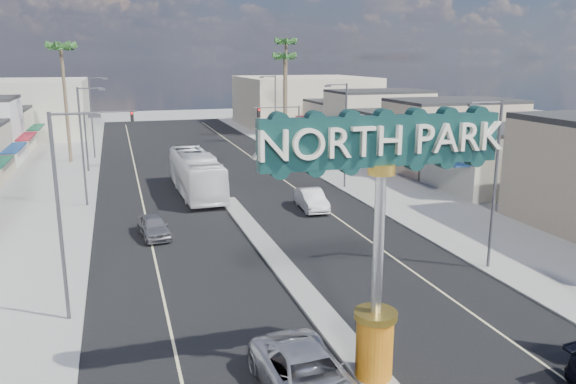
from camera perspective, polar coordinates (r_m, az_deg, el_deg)
ground at (r=46.17m, az=-6.48°, el=-0.49°), size 160.00×160.00×0.00m
road at (r=46.16m, az=-6.48°, el=-0.48°), size 20.00×120.00×0.01m
median_island at (r=31.22m, az=-0.94°, el=-7.15°), size 1.30×30.00×0.16m
sidewalk_left at (r=45.82m, az=-23.95°, el=-1.62°), size 8.00×120.00×0.12m
sidewalk_right at (r=50.52m, az=9.31°, el=0.71°), size 8.00×120.00×0.12m
storefront_row_right at (r=65.98m, az=12.25°, el=6.15°), size 12.00×42.00×6.00m
backdrop_far_left at (r=90.43m, az=-26.12°, el=7.64°), size 20.00×20.00×8.00m
backdrop_far_right at (r=94.29m, az=1.60°, el=9.18°), size 20.00×20.00×8.00m
gateway_sign at (r=18.71m, az=9.30°, el=-2.69°), size 8.20×1.50×9.15m
traffic_signal_left at (r=58.48m, az=-18.14°, el=6.14°), size 5.09×0.45×6.00m
traffic_signal_right at (r=60.97m, az=-0.51°, el=7.08°), size 5.09×0.45×6.00m
streetlight_l_near at (r=24.93m, az=-21.93°, el=-1.48°), size 2.03×0.22×9.00m
streetlight_l_mid at (r=44.55m, az=-20.00°, el=4.92°), size 2.03×0.22×9.00m
streetlight_l_far at (r=66.39m, az=-19.20°, el=7.55°), size 2.03×0.22×9.00m
streetlight_r_near at (r=30.97m, az=20.09°, el=1.46°), size 2.03×0.22×9.00m
streetlight_r_mid at (r=48.19m, az=5.71°, el=6.25°), size 2.03×0.22×9.00m
streetlight_r_far at (r=68.89m, az=-1.43°, el=8.48°), size 2.03×0.22×9.00m
palm_left_far at (r=64.27m, az=-22.04°, el=12.91°), size 2.60×2.60×13.10m
palm_right_mid at (r=73.18m, az=-0.34°, el=13.12°), size 2.60×2.60×12.10m
palm_right_far at (r=79.52m, az=-0.20°, el=14.43°), size 2.60×2.60×14.10m
suv_left at (r=19.52m, az=2.02°, el=-18.29°), size 3.02×5.97×1.62m
car_parked_left at (r=36.54m, az=-13.51°, el=-3.40°), size 2.13×4.29×1.41m
car_parked_right at (r=41.91m, az=2.39°, el=-0.77°), size 1.93×4.75×1.53m
city_bus at (r=47.16m, az=-9.32°, el=1.86°), size 3.19×12.40×3.43m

